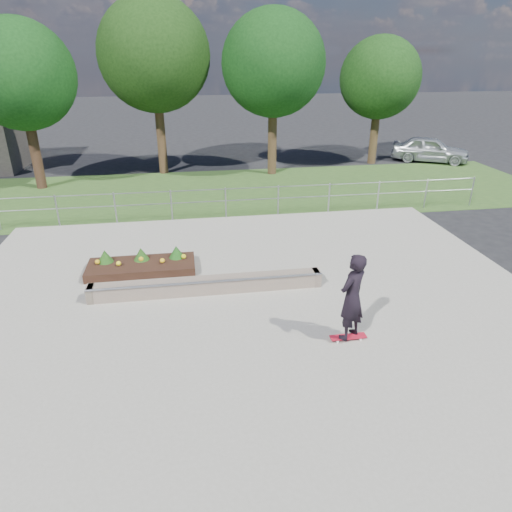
{
  "coord_description": "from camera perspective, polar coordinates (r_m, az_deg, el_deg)",
  "views": [
    {
      "loc": [
        -1.43,
        -8.8,
        5.81
      ],
      "look_at": [
        0.2,
        1.5,
        1.1
      ],
      "focal_mm": 32.0,
      "sensor_mm": 36.0,
      "label": 1
    }
  ],
  "objects": [
    {
      "name": "grind_ledge",
      "position": [
        11.89,
        -6.1,
        -3.65
      ],
      "size": [
        6.0,
        0.44,
        0.43
      ],
      "color": "#6A5B4E",
      "rests_on": "concrete_slab"
    },
    {
      "name": "concrete_slab",
      "position": [
        10.62,
        0.2,
        -8.65
      ],
      "size": [
        15.0,
        15.0,
        0.06
      ],
      "primitive_type": "cube",
      "color": "gray",
      "rests_on": "ground"
    },
    {
      "name": "fence",
      "position": [
        17.12,
        -3.82,
        7.13
      ],
      "size": [
        20.06,
        0.06,
        1.2
      ],
      "color": "#93959B",
      "rests_on": "ground"
    },
    {
      "name": "planter_bed",
      "position": [
        13.39,
        -14.12,
        -1.04
      ],
      "size": [
        3.0,
        1.2,
        0.61
      ],
      "color": "black",
      "rests_on": "concrete_slab"
    },
    {
      "name": "ground",
      "position": [
        10.64,
        0.2,
        -8.79
      ],
      "size": [
        120.0,
        120.0,
        0.0
      ],
      "primitive_type": "plane",
      "color": "black",
      "rests_on": "ground"
    },
    {
      "name": "tree_mid_left",
      "position": [
        23.83,
        -12.6,
        23.3
      ],
      "size": [
        5.25,
        5.25,
        8.25
      ],
      "color": "#372316",
      "rests_on": "ground"
    },
    {
      "name": "parked_car",
      "position": [
        28.28,
        20.95,
        12.36
      ],
      "size": [
        4.45,
        3.47,
        1.42
      ],
      "primitive_type": "imported",
      "rotation": [
        0.0,
        0.0,
        1.07
      ],
      "color": "#A8ADB1",
      "rests_on": "ground"
    },
    {
      "name": "tree_far_right",
      "position": [
        26.48,
        15.23,
        20.65
      ],
      "size": [
        4.2,
        4.2,
        6.6
      ],
      "color": "#382716",
      "rests_on": "ground"
    },
    {
      "name": "tree_mid_right",
      "position": [
        23.23,
        2.19,
        22.86
      ],
      "size": [
        4.9,
        4.9,
        7.7
      ],
      "color": "#392616",
      "rests_on": "ground"
    },
    {
      "name": "skateboarder",
      "position": [
        9.75,
        11.92,
        -5.08
      ],
      "size": [
        0.85,
        0.79,
        2.03
      ],
      "color": "white",
      "rests_on": "concrete_slab"
    },
    {
      "name": "tree_far_left",
      "position": [
        22.79,
        -27.4,
        19.4
      ],
      "size": [
        4.55,
        4.55,
        7.15
      ],
      "color": "black",
      "rests_on": "ground"
    },
    {
      "name": "grass_verge",
      "position": [
        20.68,
        -4.7,
        7.94
      ],
      "size": [
        30.0,
        8.0,
        0.02
      ],
      "primitive_type": "cube",
      "color": "#2C4A1D",
      "rests_on": "ground"
    }
  ]
}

